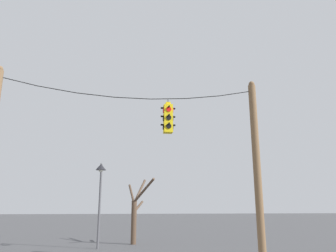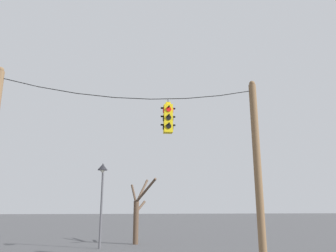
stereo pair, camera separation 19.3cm
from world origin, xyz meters
name	(u,v)px [view 2 (the right image)]	position (x,y,z in m)	size (l,w,h in m)	color
utility_pole_right	(258,168)	(5.00, -0.41, 3.65)	(0.30, 0.30, 7.33)	brown
span_wire	(133,94)	(0.00, -0.41, 6.52)	(10.01, 0.03, 0.61)	black
traffic_light_near_right_pole	(168,118)	(1.42, -0.41, 5.56)	(0.58, 0.58, 1.39)	yellow
street_lamp	(102,180)	(-1.34, 5.67, 3.57)	(0.56, 0.95, 4.50)	#515156
bare_tree	(138,211)	(0.77, 8.09, 1.93)	(1.40, 3.48, 3.97)	brown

